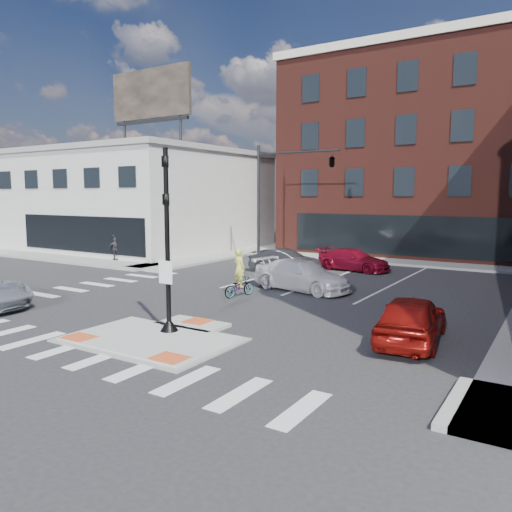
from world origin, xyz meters
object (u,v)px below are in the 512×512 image
Objects in this scene: bg_car_red at (353,260)px; pedestrian_b at (115,249)px; cyclist at (239,281)px; white_pickup at (302,275)px; bg_car_dark at (285,261)px; pedestrian_a at (115,247)px; red_sedan at (411,319)px.

bg_car_red is 2.91× the size of pedestrian_b.
bg_car_red is 10.41m from cyclist.
white_pickup reaches higher than bg_car_red.
bg_car_dark is 12.45m from pedestrian_a.
pedestrian_a is at bearing 116.26° from bg_car_red.
bg_car_dark is 4.33m from bg_car_red.
bg_car_dark is at bearing -64.31° from cyclist.
white_pickup is 1.11× the size of bg_car_red.
bg_car_red is 16.22m from pedestrian_a.
pedestrian_a reaches higher than bg_car_red.
red_sedan is 2.51× the size of pedestrian_a.
pedestrian_b is at bearing -26.54° from red_sedan.
pedestrian_a is at bearing -7.89° from cyclist.
cyclist reaches higher than pedestrian_a.
pedestrian_b is at bearing -7.85° from cyclist.
pedestrian_b reaches higher than bg_car_red.
white_pickup is 3.24× the size of pedestrian_b.
white_pickup is at bearing -39.59° from pedestrian_b.
pedestrian_a is (-15.68, 2.40, 0.31)m from white_pickup.
bg_car_red is at bearing -12.57° from pedestrian_b.
bg_car_dark is at bearing 47.21° from white_pickup.
bg_car_dark is (-10.24, 10.34, -0.07)m from red_sedan.
red_sedan is 0.88× the size of white_pickup.
cyclist is 1.23× the size of pedestrian_a.
pedestrian_a reaches higher than white_pickup.
cyclist is (-8.55, 3.02, -0.02)m from red_sedan.
red_sedan reaches higher than white_pickup.
cyclist is 14.92m from pedestrian_a.
pedestrian_a is (-12.27, -2.07, 0.35)m from bg_car_dark.
bg_car_red is 2.08× the size of cyclist.
bg_car_dark is at bearing 51.87° from pedestrian_a.
cyclist reaches higher than white_pickup.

